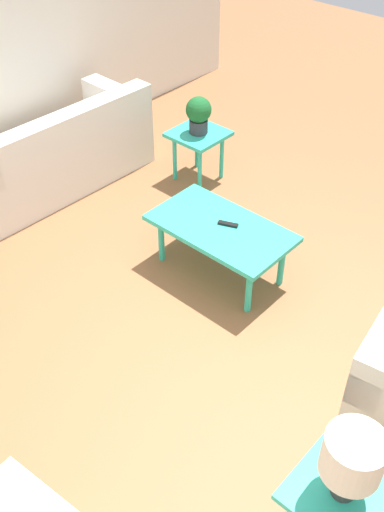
% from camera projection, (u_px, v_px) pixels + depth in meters
% --- Properties ---
extents(ground_plane, '(14.00, 14.00, 0.00)m').
position_uv_depth(ground_plane, '(215.00, 314.00, 4.53)').
color(ground_plane, '#8E5B38').
extents(sofa, '(0.89, 1.92, 0.84)m').
position_uv_depth(sofa, '(55.00, 155.00, 5.73)').
color(sofa, silver).
rests_on(sofa, ground_plane).
extents(coffee_table, '(1.11, 0.62, 0.46)m').
position_uv_depth(coffee_table, '(221.00, 231.00, 4.66)').
color(coffee_table, '#2DB79E').
rests_on(coffee_table, ground_plane).
extents(side_table_plant, '(0.49, 0.49, 0.51)m').
position_uv_depth(side_table_plant, '(198.00, 140.00, 5.74)').
color(side_table_plant, '#2DB79E').
rests_on(side_table_plant, ground_plane).
extents(side_table_lamp, '(0.49, 0.49, 0.51)m').
position_uv_depth(side_table_lamp, '(340.00, 500.00, 2.95)').
color(side_table_lamp, '#2DB79E').
rests_on(side_table_lamp, ground_plane).
extents(potted_plant, '(0.24, 0.24, 0.35)m').
position_uv_depth(potted_plant, '(199.00, 113.00, 5.56)').
color(potted_plant, '#333338').
rests_on(potted_plant, side_table_plant).
extents(table_lamp, '(0.29, 0.29, 0.43)m').
position_uv_depth(table_lamp, '(352.00, 459.00, 2.71)').
color(table_lamp, '#333333').
rests_on(table_lamp, side_table_lamp).
extents(remote_control, '(0.16, 0.10, 0.02)m').
position_uv_depth(remote_control, '(228.00, 224.00, 4.63)').
color(remote_control, black).
rests_on(remote_control, coffee_table).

